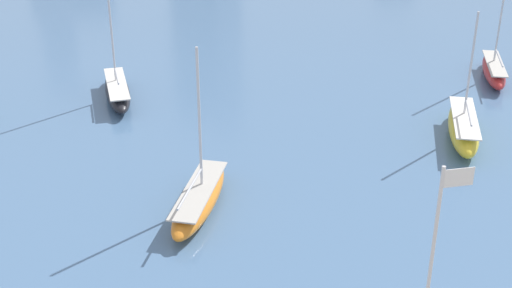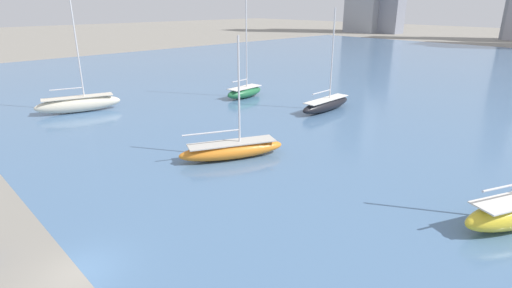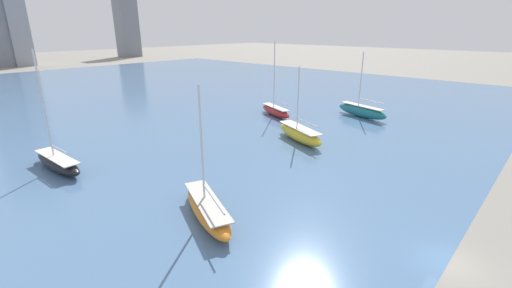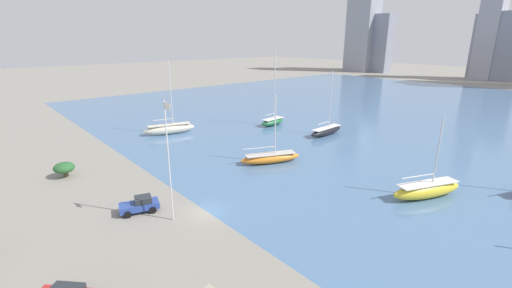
{
  "view_description": "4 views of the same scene",
  "coord_description": "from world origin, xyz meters",
  "views": [
    {
      "loc": [
        -11.62,
        -23.25,
        24.42
      ],
      "look_at": [
        -2.84,
        18.28,
        3.39
      ],
      "focal_mm": 50.0,
      "sensor_mm": 36.0,
      "label": 1
    },
    {
      "loc": [
        19.11,
        -5.32,
        13.43
      ],
      "look_at": [
        -1.46,
        14.06,
        3.36
      ],
      "focal_mm": 28.0,
      "sensor_mm": 36.0,
      "label": 2
    },
    {
      "loc": [
        -22.63,
        -3.25,
        14.81
      ],
      "look_at": [
        -1.6,
        15.86,
        5.13
      ],
      "focal_mm": 24.0,
      "sensor_mm": 36.0,
      "label": 3
    },
    {
      "loc": [
        29.79,
        -18.5,
        18.75
      ],
      "look_at": [
        -2.02,
        9.01,
        5.76
      ],
      "focal_mm": 24.0,
      "sensor_mm": 36.0,
      "label": 4
    }
  ],
  "objects": [
    {
      "name": "sailboat_green",
      "position": [
        -24.56,
        33.49,
        0.97
      ],
      "size": [
        3.07,
        6.97,
        16.48
      ],
      "rotation": [
        0.0,
        0.0,
        0.1
      ],
      "color": "#236B3D",
      "rests_on": "harbor_water"
    },
    {
      "name": "harbor_water",
      "position": [
        0.0,
        70.0,
        0.0
      ],
      "size": [
        180.0,
        140.0,
        0.0
      ],
      "color": "#4C7099",
      "rests_on": "ground_plane"
    },
    {
      "name": "sailboat_orange",
      "position": [
        -7.01,
        16.31,
        0.85
      ],
      "size": [
        5.94,
        9.77,
        10.85
      ],
      "rotation": [
        0.0,
        0.0,
        -0.41
      ],
      "color": "orange",
      "rests_on": "harbor_water"
    },
    {
      "name": "sailboat_black",
      "position": [
        -11.53,
        36.15,
        0.89
      ],
      "size": [
        2.5,
        9.71,
        12.81
      ],
      "rotation": [
        0.0,
        0.0,
        0.05
      ],
      "color": "black",
      "rests_on": "harbor_water"
    },
    {
      "name": "ground_plane",
      "position": [
        0.0,
        0.0,
        0.0
      ],
      "size": [
        500.0,
        500.0,
        0.0
      ],
      "primitive_type": "plane",
      "color": "gray"
    },
    {
      "name": "sailboat_cream",
      "position": [
        -33.02,
        12.41,
        1.11
      ],
      "size": [
        4.82,
        10.54,
        14.71
      ],
      "rotation": [
        0.0,
        0.0,
        -0.27
      ],
      "color": "beige",
      "rests_on": "harbor_water"
    }
  ]
}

